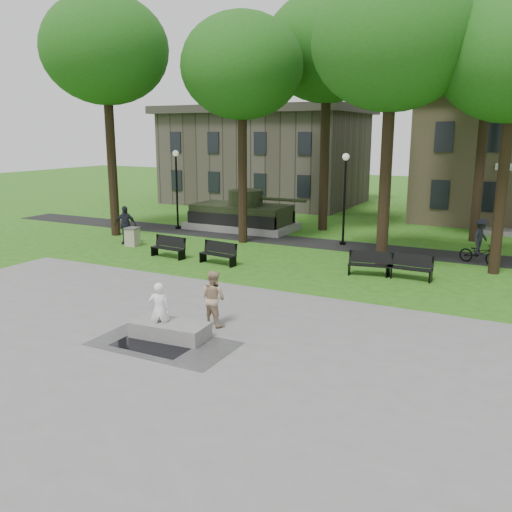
% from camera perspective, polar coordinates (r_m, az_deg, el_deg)
% --- Properties ---
extents(ground, '(120.00, 120.00, 0.00)m').
position_cam_1_polar(ground, '(18.16, -4.75, -5.67)').
color(ground, '#255814').
rests_on(ground, ground).
extents(plaza, '(22.00, 16.00, 0.02)m').
position_cam_1_polar(plaza, '(14.45, -15.45, -11.08)').
color(plaza, gray).
rests_on(plaza, ground).
extents(footpath, '(44.00, 2.60, 0.01)m').
position_cam_1_polar(footpath, '(28.70, 7.98, 1.19)').
color(footpath, black).
rests_on(footpath, ground).
extents(building_left, '(15.00, 10.00, 7.20)m').
position_cam_1_polar(building_left, '(45.81, 1.04, 10.19)').
color(building_left, '#4C443D').
rests_on(building_left, ground).
extents(tree_0, '(6.80, 6.80, 12.97)m').
position_cam_1_polar(tree_0, '(31.97, -15.58, 20.11)').
color(tree_0, black).
rests_on(tree_0, ground).
extents(tree_1, '(6.20, 6.20, 11.63)m').
position_cam_1_polar(tree_1, '(28.74, -1.49, 19.26)').
color(tree_1, black).
rests_on(tree_1, ground).
extents(tree_2, '(6.60, 6.60, 12.16)m').
position_cam_1_polar(tree_2, '(24.03, 14.19, 21.02)').
color(tree_2, black).
rests_on(tree_2, ground).
extents(tree_4, '(7.20, 7.20, 13.50)m').
position_cam_1_polar(tree_4, '(32.88, 7.54, 20.88)').
color(tree_4, black).
rests_on(tree_4, ground).
extents(tree_5, '(6.40, 6.40, 12.44)m').
position_cam_1_polar(tree_5, '(31.44, 23.43, 19.02)').
color(tree_5, black).
rests_on(tree_5, ground).
extents(lamp_left, '(0.36, 0.36, 4.73)m').
position_cam_1_polar(lamp_left, '(33.15, -8.36, 7.61)').
color(lamp_left, black).
rests_on(lamp_left, ground).
extents(lamp_mid, '(0.36, 0.36, 4.73)m').
position_cam_1_polar(lamp_mid, '(28.40, 9.31, 6.71)').
color(lamp_mid, black).
rests_on(lamp_mid, ground).
extents(tank_monument, '(7.45, 3.40, 2.40)m').
position_cam_1_polar(tank_monument, '(32.94, -1.48, 4.32)').
color(tank_monument, gray).
rests_on(tank_monument, ground).
extents(puddle, '(2.20, 1.20, 0.00)m').
position_cam_1_polar(puddle, '(15.45, -10.76, -9.18)').
color(puddle, black).
rests_on(puddle, plaza).
extents(concrete_block, '(2.26, 1.15, 0.45)m').
position_cam_1_polar(concrete_block, '(15.84, -9.02, -7.69)').
color(concrete_block, gray).
rests_on(concrete_block, plaza).
extents(skateboard, '(0.80, 0.35, 0.07)m').
position_cam_1_polar(skateboard, '(15.75, -9.51, -8.56)').
color(skateboard, brown).
rests_on(skateboard, plaza).
extents(skateboarder, '(0.70, 0.63, 1.61)m').
position_cam_1_polar(skateboarder, '(15.77, -10.15, -5.60)').
color(skateboarder, white).
rests_on(skateboarder, plaza).
extents(friend_watching, '(0.94, 0.80, 1.71)m').
position_cam_1_polar(friend_watching, '(16.47, -4.51, -4.44)').
color(friend_watching, tan).
rests_on(friend_watching, plaza).
extents(pedestrian_walker, '(1.28, 0.90, 2.01)m').
position_cam_1_polar(pedestrian_walker, '(29.37, -13.61, 3.20)').
color(pedestrian_walker, '#1F2129').
rests_on(pedestrian_walker, ground).
extents(cyclist, '(1.94, 1.20, 2.05)m').
position_cam_1_polar(cyclist, '(26.13, 22.52, 1.03)').
color(cyclist, black).
rests_on(cyclist, ground).
extents(park_bench_0, '(1.84, 0.70, 1.00)m').
position_cam_1_polar(park_bench_0, '(25.81, -9.16, 1.01)').
color(park_bench_0, black).
rests_on(park_bench_0, ground).
extents(park_bench_1, '(1.84, 0.75, 1.00)m').
position_cam_1_polar(park_bench_1, '(24.24, -3.95, 0.37)').
color(park_bench_1, black).
rests_on(park_bench_1, ground).
extents(park_bench_2, '(1.85, 0.86, 1.00)m').
position_cam_1_polar(park_bench_2, '(22.74, 12.01, -0.73)').
color(park_bench_2, black).
rests_on(park_bench_2, ground).
extents(park_bench_3, '(1.82, 0.60, 1.00)m').
position_cam_1_polar(park_bench_3, '(22.55, 15.89, -1.06)').
color(park_bench_3, black).
rests_on(park_bench_3, ground).
extents(trash_bin, '(0.74, 0.74, 0.96)m').
position_cam_1_polar(trash_bin, '(28.81, -12.89, 2.01)').
color(trash_bin, '#B6AB96').
rests_on(trash_bin, ground).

